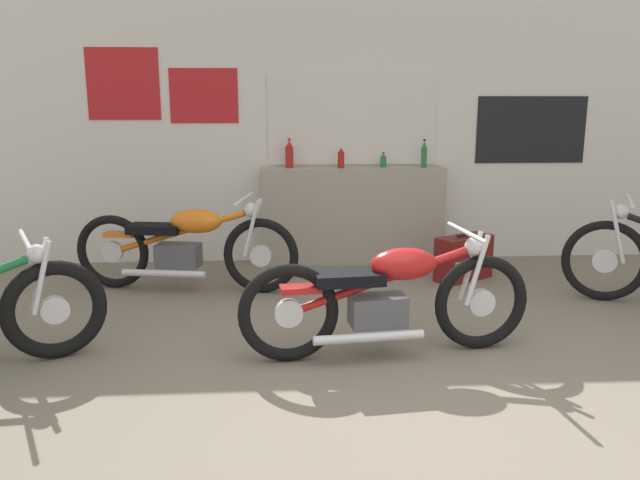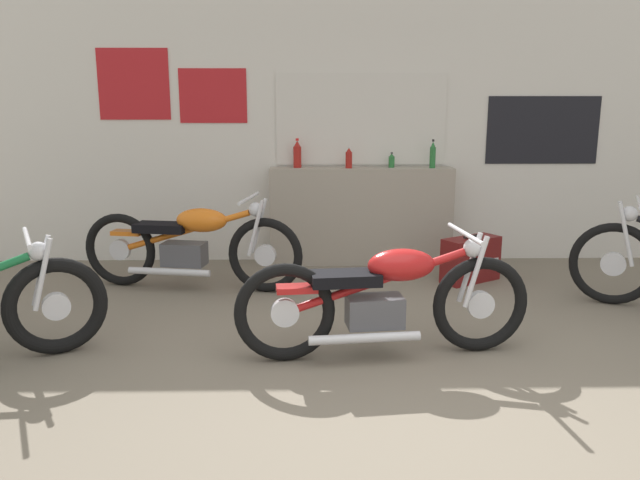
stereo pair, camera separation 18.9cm
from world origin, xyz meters
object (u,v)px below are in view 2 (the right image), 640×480
object	(u,v)px
bottle_right_center	(433,155)
motorcycle_orange	(191,244)
motorcycle_red	(385,298)
bottle_left_center	(349,158)
hard_case_darkred	(471,259)
bottle_leftmost	(297,155)
bottle_center	(392,161)

from	to	relation	value
bottle_right_center	motorcycle_orange	world-z (taller)	bottle_right_center
motorcycle_red	motorcycle_orange	bearing A→B (deg)	134.76
bottle_left_center	bottle_right_center	distance (m)	0.88
hard_case_darkred	bottle_right_center	bearing A→B (deg)	111.33
motorcycle_orange	hard_case_darkred	xyz separation A→B (m)	(2.67, 0.20, -0.21)
motorcycle_red	bottle_left_center	bearing A→B (deg)	91.99
motorcycle_orange	bottle_right_center	bearing A→B (deg)	20.40
motorcycle_red	hard_case_darkred	bearing A→B (deg)	59.64
bottle_right_center	hard_case_darkred	xyz separation A→B (m)	(0.27, -0.70, -0.95)
bottle_left_center	motorcycle_orange	bearing A→B (deg)	-149.48
bottle_leftmost	bottle_center	bearing A→B (deg)	-0.60
bottle_right_center	hard_case_darkred	size ratio (longest dim) A/B	0.48
motorcycle_orange	hard_case_darkred	size ratio (longest dim) A/B	3.32
motorcycle_red	bottle_right_center	bearing A→B (deg)	72.48
bottle_center	bottle_leftmost	bearing A→B (deg)	179.40
bottle_left_center	hard_case_darkred	distance (m)	1.63
bottle_right_center	bottle_left_center	bearing A→B (deg)	179.77
bottle_leftmost	bottle_left_center	xyz separation A→B (m)	(0.54, -0.06, -0.03)
bottle_right_center	motorcycle_orange	bearing A→B (deg)	-159.60
motorcycle_red	motorcycle_orange	xyz separation A→B (m)	(-1.61, 1.62, 0.01)
bottle_center	bottle_right_center	size ratio (longest dim) A/B	0.53
bottle_leftmost	motorcycle_orange	distance (m)	1.56
bottle_leftmost	motorcycle_red	size ratio (longest dim) A/B	0.15
motorcycle_red	hard_case_darkred	distance (m)	2.12
motorcycle_orange	hard_case_darkred	world-z (taller)	motorcycle_orange
bottle_leftmost	motorcycle_orange	world-z (taller)	bottle_leftmost
bottle_left_center	bottle_center	bearing A→B (deg)	6.68
bottle_leftmost	bottle_left_center	size ratio (longest dim) A/B	1.33
hard_case_darkred	motorcycle_orange	bearing A→B (deg)	-175.78
bottle_leftmost	hard_case_darkred	distance (m)	2.09
motorcycle_red	hard_case_darkred	size ratio (longest dim) A/B	3.24
bottle_center	motorcycle_orange	xyz separation A→B (m)	(-1.98, -0.95, -0.68)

